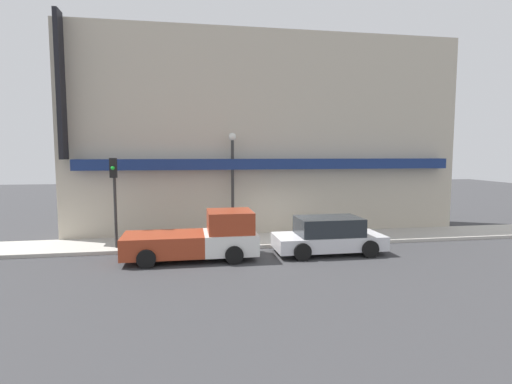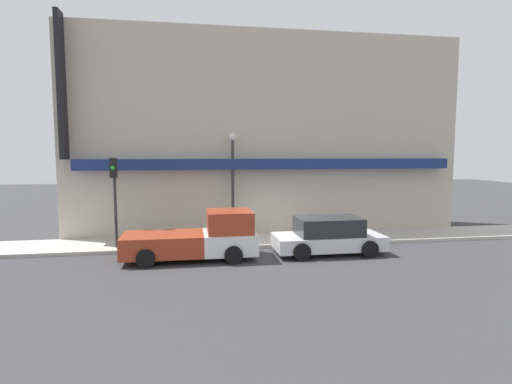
{
  "view_description": "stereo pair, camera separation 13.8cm",
  "coord_description": "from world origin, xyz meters",
  "px_view_note": "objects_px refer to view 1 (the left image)",
  "views": [
    {
      "loc": [
        -4.03,
        -16.57,
        4.1
      ],
      "look_at": [
        -1.0,
        1.06,
        2.35
      ],
      "focal_mm": 28.0,
      "sensor_mm": 36.0,
      "label": 1
    },
    {
      "loc": [
        -3.89,
        -16.59,
        4.1
      ],
      "look_at": [
        -1.0,
        1.06,
        2.35
      ],
      "focal_mm": 28.0,
      "sensor_mm": 36.0,
      "label": 2
    }
  ],
  "objects_px": {
    "pickup_truck": "(200,238)",
    "traffic_light": "(114,187)",
    "parked_car": "(328,236)",
    "street_lamp": "(233,171)",
    "fire_hydrant": "(166,238)"
  },
  "relations": [
    {
      "from": "traffic_light",
      "to": "fire_hydrant",
      "type": "bearing_deg",
      "value": -0.06
    },
    {
      "from": "street_lamp",
      "to": "pickup_truck",
      "type": "bearing_deg",
      "value": -116.22
    },
    {
      "from": "pickup_truck",
      "to": "traffic_light",
      "type": "xyz_separation_m",
      "value": [
        -3.42,
        1.72,
        1.92
      ]
    },
    {
      "from": "fire_hydrant",
      "to": "street_lamp",
      "type": "distance_m",
      "value": 4.41
    },
    {
      "from": "street_lamp",
      "to": "traffic_light",
      "type": "relative_size",
      "value": 1.31
    },
    {
      "from": "pickup_truck",
      "to": "street_lamp",
      "type": "xyz_separation_m",
      "value": [
        1.65,
        3.36,
        2.46
      ]
    },
    {
      "from": "parked_car",
      "to": "traffic_light",
      "type": "relative_size",
      "value": 1.19
    },
    {
      "from": "pickup_truck",
      "to": "fire_hydrant",
      "type": "relative_size",
      "value": 7.19
    },
    {
      "from": "pickup_truck",
      "to": "fire_hydrant",
      "type": "bearing_deg",
      "value": 128.38
    },
    {
      "from": "traffic_light",
      "to": "pickup_truck",
      "type": "bearing_deg",
      "value": -26.66
    },
    {
      "from": "pickup_truck",
      "to": "parked_car",
      "type": "xyz_separation_m",
      "value": [
        5.22,
        0.0,
        -0.08
      ]
    },
    {
      "from": "pickup_truck",
      "to": "traffic_light",
      "type": "height_order",
      "value": "traffic_light"
    },
    {
      "from": "pickup_truck",
      "to": "traffic_light",
      "type": "bearing_deg",
      "value": 153.1
    },
    {
      "from": "fire_hydrant",
      "to": "parked_car",
      "type": "bearing_deg",
      "value": -14.59
    },
    {
      "from": "pickup_truck",
      "to": "parked_car",
      "type": "relative_size",
      "value": 1.15
    }
  ]
}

